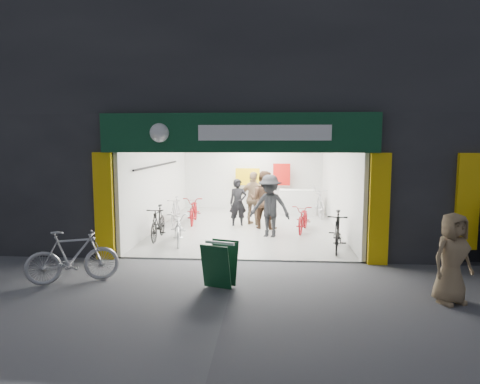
# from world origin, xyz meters

# --- Properties ---
(ground) EXTENTS (60.00, 60.00, 0.00)m
(ground) POSITION_xyz_m (0.00, 0.00, 0.00)
(ground) COLOR #56565B
(ground) RESTS_ON ground
(building) EXTENTS (17.00, 10.27, 8.00)m
(building) POSITION_xyz_m (0.91, 4.99, 4.31)
(building) COLOR #232326
(building) RESTS_ON ground
(bike_left_front) EXTENTS (0.95, 1.85, 0.93)m
(bike_left_front) POSITION_xyz_m (-1.80, 1.63, 0.46)
(bike_left_front) COLOR silver
(bike_left_front) RESTS_ON ground
(bike_left_midfront) EXTENTS (0.53, 1.68, 1.00)m
(bike_left_midfront) POSITION_xyz_m (-2.50, 2.03, 0.50)
(bike_left_midfront) COLOR black
(bike_left_midfront) RESTS_ON ground
(bike_left_midback) EXTENTS (0.79, 1.89, 0.97)m
(bike_left_midback) POSITION_xyz_m (-1.90, 4.55, 0.48)
(bike_left_midback) COLOR maroon
(bike_left_midback) RESTS_ON ground
(bike_left_back) EXTENTS (0.52, 1.60, 0.95)m
(bike_left_back) POSITION_xyz_m (-2.50, 4.35, 0.47)
(bike_left_back) COLOR #B3B3B8
(bike_left_back) RESTS_ON ground
(bike_right_front) EXTENTS (0.80, 1.80, 1.05)m
(bike_right_front) POSITION_xyz_m (2.50, 1.10, 0.52)
(bike_right_front) COLOR black
(bike_right_front) RESTS_ON ground
(bike_right_mid) EXTENTS (0.92, 1.78, 0.89)m
(bike_right_mid) POSITION_xyz_m (1.80, 3.40, 0.45)
(bike_right_mid) COLOR maroon
(bike_right_mid) RESTS_ON ground
(bike_right_back) EXTENTS (0.83, 1.96, 1.14)m
(bike_right_back) POSITION_xyz_m (2.50, 6.14, 0.57)
(bike_right_back) COLOR silver
(bike_right_back) RESTS_ON ground
(parked_bike) EXTENTS (1.86, 1.19, 1.09)m
(parked_bike) POSITION_xyz_m (-3.23, -1.82, 0.54)
(parked_bike) COLOR #ABABB0
(parked_bike) RESTS_ON ground
(customer_a) EXTENTS (0.67, 0.53, 1.61)m
(customer_a) POSITION_xyz_m (-0.33, 4.12, 0.81)
(customer_a) COLOR black
(customer_a) RESTS_ON ground
(customer_b) EXTENTS (1.11, 0.99, 1.91)m
(customer_b) POSITION_xyz_m (0.53, 3.78, 0.96)
(customer_b) COLOR #3E291C
(customer_b) RESTS_ON ground
(customer_c) EXTENTS (1.36, 1.00, 1.88)m
(customer_c) POSITION_xyz_m (0.73, 2.53, 0.94)
(customer_c) COLOR black
(customer_c) RESTS_ON ground
(customer_d) EXTENTS (1.17, 0.80, 1.84)m
(customer_d) POSITION_xyz_m (0.19, 4.37, 0.92)
(customer_d) COLOR #83684C
(customer_d) RESTS_ON ground
(pedestrian_near) EXTENTS (0.93, 0.79, 1.63)m
(pedestrian_near) POSITION_xyz_m (3.95, -2.40, 0.81)
(pedestrian_near) COLOR #836B4C
(pedestrian_near) RESTS_ON ground
(sandwich_board) EXTENTS (0.73, 0.74, 0.89)m
(sandwich_board) POSITION_xyz_m (-0.22, -1.91, 0.49)
(sandwich_board) COLOR #0E391D
(sandwich_board) RESTS_ON ground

